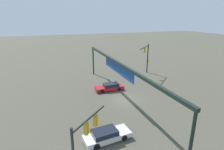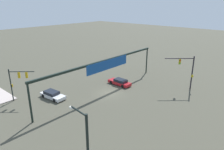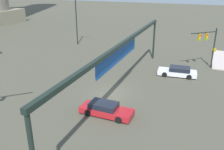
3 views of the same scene
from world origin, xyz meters
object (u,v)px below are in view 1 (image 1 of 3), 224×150
(traffic_signal_near_corner, at_px, (83,141))
(sedan_car_approaching, at_px, (110,87))
(sedan_car_waiting_far, at_px, (107,135))
(traffic_signal_opposite_side, at_px, (147,55))

(traffic_signal_near_corner, height_order, sedan_car_approaching, traffic_signal_near_corner)
(sedan_car_approaching, distance_m, sedan_car_waiting_far, 13.35)
(traffic_signal_opposite_side, xyz_separation_m, sedan_car_waiting_far, (18.79, -15.68, -3.68))
(traffic_signal_opposite_side, bearing_deg, traffic_signal_near_corner, 8.38)
(traffic_signal_opposite_side, xyz_separation_m, sedan_car_approaching, (6.35, -10.83, -3.68))
(traffic_signal_near_corner, bearing_deg, traffic_signal_opposite_side, 7.97)
(traffic_signal_near_corner, height_order, traffic_signal_opposite_side, traffic_signal_opposite_side)
(traffic_signal_near_corner, distance_m, sedan_car_waiting_far, 6.19)
(sedan_car_approaching, xyz_separation_m, sedan_car_waiting_far, (12.44, -4.85, 0.00))
(traffic_signal_opposite_side, bearing_deg, sedan_car_approaching, -11.94)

